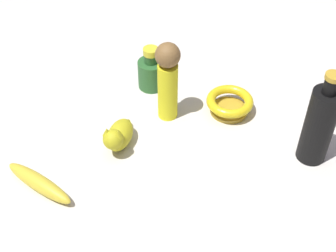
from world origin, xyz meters
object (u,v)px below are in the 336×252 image
object	(u,v)px
bottle_short	(151,72)
person_figure_adult	(168,79)
bottle_tall	(319,124)
cat_figurine	(118,135)
bowl	(230,103)
banana	(39,183)

from	to	relation	value
bottle_short	person_figure_adult	distance (m)	0.15
bottle_tall	person_figure_adult	xyz separation A→B (m)	(0.36, 0.11, 0.01)
cat_figurine	bowl	distance (m)	0.32
bowl	bottle_short	bearing A→B (deg)	12.71
bottle_tall	cat_figurine	distance (m)	0.48
cat_figurine	bowl	size ratio (longest dim) A/B	1.05
person_figure_adult	bottle_tall	bearing A→B (deg)	-162.95
cat_figurine	person_figure_adult	world-z (taller)	person_figure_adult
bottle_tall	banana	distance (m)	0.66
bottle_tall	banana	bearing A→B (deg)	49.36
bottle_short	banana	distance (m)	0.45
person_figure_adult	bowl	bearing A→B (deg)	-134.93
banana	person_figure_adult	xyz separation A→B (m)	(-0.06, -0.38, 0.10)
bowl	cat_figurine	bearing A→B (deg)	64.90
bottle_tall	banana	size ratio (longest dim) A/B	1.28
banana	person_figure_adult	size ratio (longest dim) A/B	0.87
bowl	banana	size ratio (longest dim) A/B	0.64
bottle_short	person_figure_adult	size ratio (longest dim) A/B	0.57
cat_figurine	bottle_short	size ratio (longest dim) A/B	1.03
bowl	person_figure_adult	distance (m)	0.19
bottle_tall	banana	xyz separation A→B (m)	(0.42, 0.49, -0.09)
cat_figurine	bowl	xyz separation A→B (m)	(-0.13, -0.29, -0.01)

